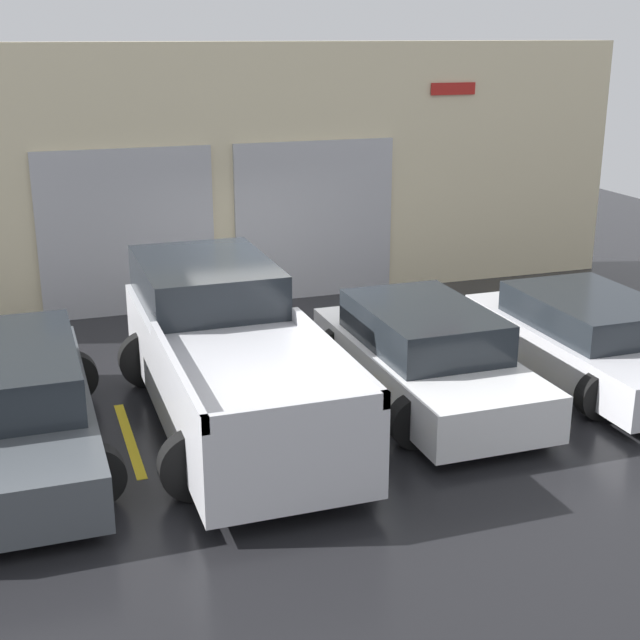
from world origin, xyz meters
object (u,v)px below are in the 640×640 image
sedan_side (591,338)px  van_right (10,406)px  sedan_white (424,356)px  pickup_truck (228,355)px

sedan_side → van_right: bearing=180.0°
sedan_white → van_right: size_ratio=0.89×
sedan_white → sedan_side: 2.64m
sedan_white → van_right: 5.28m
pickup_truck → sedan_side: 5.29m
pickup_truck → van_right: size_ratio=1.14×
pickup_truck → sedan_white: size_ratio=1.29×
sedan_side → van_right: van_right is taller
pickup_truck → sedan_white: bearing=-5.1°
sedan_white → sedan_side: sedan_white is taller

